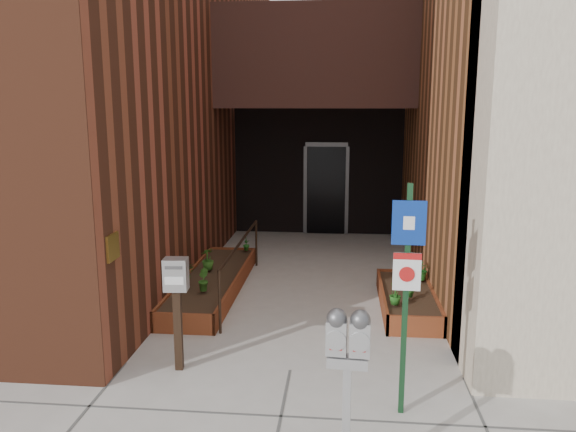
# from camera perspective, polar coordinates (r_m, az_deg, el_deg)

# --- Properties ---
(ground) EXTENTS (80.00, 80.00, 0.00)m
(ground) POSITION_cam_1_polar(r_m,az_deg,el_deg) (6.85, 0.20, -15.41)
(ground) COLOR #9E9991
(ground) RESTS_ON ground
(architecture) EXTENTS (20.00, 14.60, 10.00)m
(architecture) POSITION_cam_1_polar(r_m,az_deg,el_deg) (13.15, 2.31, 19.59)
(architecture) COLOR brown
(architecture) RESTS_ON ground
(planter_left) EXTENTS (0.90, 3.60, 0.30)m
(planter_left) POSITION_cam_1_polar(r_m,az_deg,el_deg) (9.51, -7.68, -6.86)
(planter_left) COLOR maroon
(planter_left) RESTS_ON ground
(planter_right) EXTENTS (0.80, 2.20, 0.30)m
(planter_right) POSITION_cam_1_polar(r_m,az_deg,el_deg) (8.86, 12.02, -8.38)
(planter_right) COLOR maroon
(planter_right) RESTS_ON ground
(handrail) EXTENTS (0.04, 3.34, 0.90)m
(handrail) POSITION_cam_1_polar(r_m,az_deg,el_deg) (9.19, -4.81, -3.45)
(handrail) COLOR black
(handrail) RESTS_ON ground
(parking_meter) EXTENTS (0.35, 0.17, 1.54)m
(parking_meter) POSITION_cam_1_polar(r_m,az_deg,el_deg) (4.51, 6.10, -13.54)
(parking_meter) COLOR #A9A9AB
(parking_meter) RESTS_ON ground
(sign_post) EXTENTS (0.32, 0.08, 2.35)m
(sign_post) POSITION_cam_1_polar(r_m,az_deg,el_deg) (5.57, 11.95, -6.01)
(sign_post) COLOR #14371C
(sign_post) RESTS_ON ground
(payment_dropbox) EXTENTS (0.28, 0.22, 1.36)m
(payment_dropbox) POSITION_cam_1_polar(r_m,az_deg,el_deg) (6.63, -11.26, -7.40)
(payment_dropbox) COLOR black
(payment_dropbox) RESTS_ON ground
(shrub_left_a) EXTENTS (0.46, 0.46, 0.36)m
(shrub_left_a) POSITION_cam_1_polar(r_m,az_deg,el_deg) (8.92, -10.51, -5.85)
(shrub_left_a) COLOR #225117
(shrub_left_a) RESTS_ON planter_left
(shrub_left_b) EXTENTS (0.25, 0.25, 0.34)m
(shrub_left_b) POSITION_cam_1_polar(r_m,az_deg,el_deg) (8.64, -8.64, -6.41)
(shrub_left_b) COLOR #2A5B1A
(shrub_left_b) RESTS_ON planter_left
(shrub_left_c) EXTENTS (0.29, 0.29, 0.37)m
(shrub_left_c) POSITION_cam_1_polar(r_m,az_deg,el_deg) (9.70, -8.16, -4.33)
(shrub_left_c) COLOR #2B5D1A
(shrub_left_c) RESTS_ON planter_left
(shrub_left_d) EXTENTS (0.24, 0.24, 0.38)m
(shrub_left_d) POSITION_cam_1_polar(r_m,az_deg,el_deg) (10.86, -4.28, -2.52)
(shrub_left_d) COLOR #1E611B
(shrub_left_d) RESTS_ON planter_left
(shrub_right_a) EXTENTS (0.22, 0.22, 0.30)m
(shrub_right_a) POSITION_cam_1_polar(r_m,az_deg,el_deg) (8.13, 10.85, -7.79)
(shrub_right_a) COLOR #1F5819
(shrub_right_a) RESTS_ON planter_right
(shrub_right_b) EXTENTS (0.20, 0.20, 0.33)m
(shrub_right_b) POSITION_cam_1_polar(r_m,az_deg,el_deg) (8.46, 12.39, -6.97)
(shrub_right_b) COLOR #1E5117
(shrub_right_b) RESTS_ON planter_right
(shrub_right_c) EXTENTS (0.45, 0.45, 0.35)m
(shrub_right_c) POSITION_cam_1_polar(r_m,az_deg,el_deg) (9.27, 13.29, -5.32)
(shrub_right_c) COLOR #1B5F1B
(shrub_right_c) RESTS_ON planter_right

